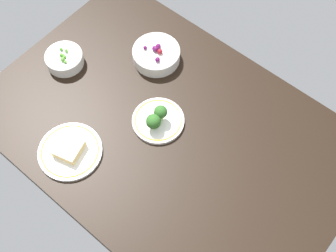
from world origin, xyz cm
name	(u,v)px	position (x,y,z in cm)	size (l,w,h in cm)	color
dining_table	(168,132)	(0.00, 0.00, 2.00)	(122.58, 83.24, 4.00)	black
plate_sandwich	(70,151)	(18.82, 27.00, 5.21)	(20.88, 20.88, 4.34)	white
bowl_berries	(156,54)	(21.94, -19.65, 6.70)	(17.30, 17.30, 6.55)	white
plate_broccoli	(158,120)	(4.12, 0.38, 6.17)	(17.65, 17.65, 8.14)	white
bowl_peas	(64,59)	(46.09, 3.03, 6.55)	(13.64, 13.64, 5.90)	white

